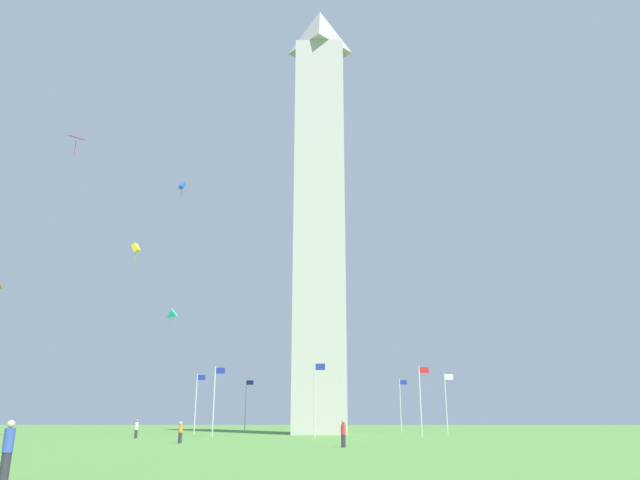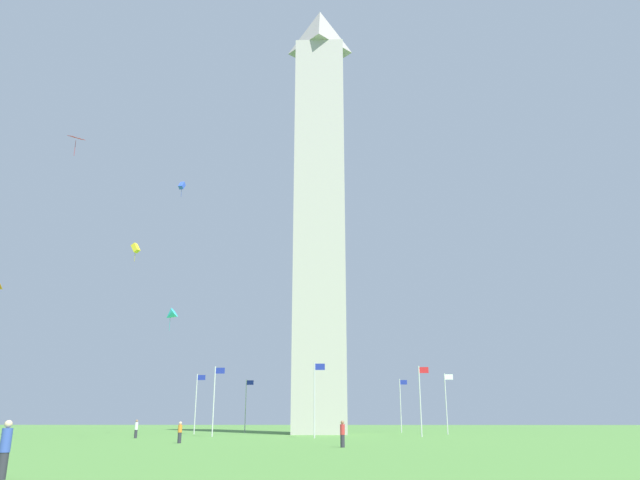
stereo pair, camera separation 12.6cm
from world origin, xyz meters
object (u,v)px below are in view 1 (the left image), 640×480
kite_red_diamond (76,138)px  flagpole_e (324,404)px  kite_cyan_delta (170,315)px  flagpole_nw (421,397)px  flagpole_se (246,403)px  person_orange_shirt (180,432)px  person_red_shirt (343,434)px  person_blue_shirt (8,450)px  obelisk_monument (320,200)px  flagpole_n (446,400)px  kite_blue_box (182,186)px  flagpole_ne (401,403)px  flagpole_w (315,396)px  person_white_shirt (136,429)px  flagpole_s (196,401)px  flagpole_sw (215,397)px  kite_yellow_box (136,248)px

kite_red_diamond → flagpole_e: bearing=56.2°
kite_cyan_delta → kite_red_diamond: bearing=-136.9°
flagpole_nw → kite_red_diamond: (-36.11, -10.43, 26.04)m
flagpole_se → person_orange_shirt: 40.14m
person_red_shirt → person_blue_shirt: (-10.59, -22.38, 0.03)m
obelisk_monument → flagpole_n: size_ratio=8.40×
person_orange_shirt → kite_blue_box: kite_blue_box is taller
flagpole_ne → kite_cyan_delta: 37.49m
flagpole_ne → kite_blue_box: bearing=-145.5°
flagpole_e → flagpole_w: (-0.00, -31.50, 0.00)m
person_red_shirt → flagpole_w: bearing=-11.9°
kite_cyan_delta → kite_red_diamond: size_ratio=1.05×
flagpole_e → kite_cyan_delta: bearing=-119.0°
flagpole_w → person_white_shirt: (-17.69, -0.63, -3.19)m
flagpole_ne → flagpole_s: (-26.88, -11.14, 0.00)m
kite_cyan_delta → kite_blue_box: size_ratio=1.21×
obelisk_monument → flagpole_ne: obelisk_monument is taller
flagpole_n → flagpole_sw: size_ratio=1.00×
flagpole_ne → flagpole_w: 29.10m
flagpole_w → person_white_shirt: bearing=-178.0°
flagpole_sw → flagpole_nw: size_ratio=1.00×
flagpole_s → person_white_shirt: size_ratio=4.19×
flagpole_se → person_orange_shirt: (1.09, -39.99, -3.26)m
person_blue_shirt → person_white_shirt: person_blue_shirt is taller
person_red_shirt → flagpole_n: bearing=-39.7°
kite_yellow_box → flagpole_sw: bearing=56.9°
flagpole_ne → kite_red_diamond: 55.24m
flagpole_sw → kite_blue_box: kite_blue_box is taller
flagpole_w → flagpole_se: bearing=112.5°
kite_yellow_box → kite_cyan_delta: bearing=78.2°
flagpole_ne → flagpole_sw: same height
person_white_shirt → person_orange_shirt: 14.64m
flagpole_nw → kite_cyan_delta: size_ratio=2.97×
flagpole_s → kite_yellow_box: 25.50m
kite_cyan_delta → flagpole_w: bearing=-9.0°
person_red_shirt → flagpole_s: bearing=7.7°
obelisk_monument → kite_red_diamond: 32.96m
flagpole_se → flagpole_s: size_ratio=1.00×
flagpole_sw → person_blue_shirt: 47.12m
person_red_shirt → person_blue_shirt: person_blue_shirt is taller
kite_blue_box → flagpole_ne: bearing=34.5°
flagpole_se → person_white_shirt: size_ratio=4.19×
person_red_shirt → kite_blue_box: kite_blue_box is taller
flagpole_ne → flagpole_se: (-22.27, 0.00, 0.00)m
flagpole_n → person_red_shirt: flagpole_n is taller
flagpole_w → kite_blue_box: bearing=156.7°
kite_cyan_delta → kite_yellow_box: size_ratio=1.32×
flagpole_e → person_blue_shirt: bearing=-96.1°
flagpole_n → person_white_shirt: 37.37m
flagpole_e → kite_blue_box: (-17.19, -24.07, 25.93)m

